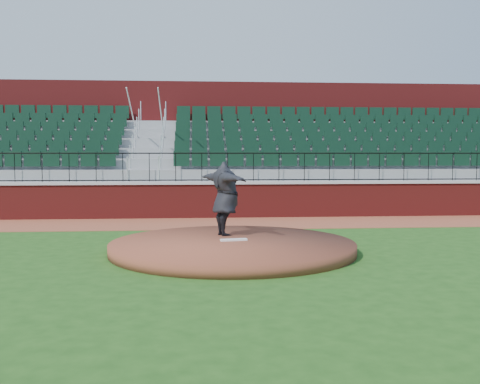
% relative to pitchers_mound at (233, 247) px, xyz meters
% --- Properties ---
extents(ground, '(90.00, 90.00, 0.00)m').
position_rel_pitchers_mound_xyz_m(ground, '(0.29, -0.02, -0.12)').
color(ground, '#1E4814').
rests_on(ground, ground).
extents(warning_track, '(34.00, 3.20, 0.01)m').
position_rel_pitchers_mound_xyz_m(warning_track, '(0.29, 5.38, -0.12)').
color(warning_track, brown).
rests_on(warning_track, ground).
extents(field_wall, '(34.00, 0.35, 1.20)m').
position_rel_pitchers_mound_xyz_m(field_wall, '(0.29, 6.98, 0.47)').
color(field_wall, maroon).
rests_on(field_wall, ground).
extents(wall_cap, '(34.00, 0.45, 0.10)m').
position_rel_pitchers_mound_xyz_m(wall_cap, '(0.29, 6.98, 1.12)').
color(wall_cap, '#B7B7B7').
rests_on(wall_cap, field_wall).
extents(wall_railing, '(34.00, 0.05, 1.00)m').
position_rel_pitchers_mound_xyz_m(wall_railing, '(0.29, 6.98, 1.67)').
color(wall_railing, black).
rests_on(wall_railing, wall_cap).
extents(seating_stands, '(34.00, 5.10, 4.60)m').
position_rel_pitchers_mound_xyz_m(seating_stands, '(0.29, 9.70, 2.18)').
color(seating_stands, gray).
rests_on(seating_stands, ground).
extents(concourse_wall, '(34.00, 0.50, 5.50)m').
position_rel_pitchers_mound_xyz_m(concourse_wall, '(0.29, 12.50, 2.62)').
color(concourse_wall, maroon).
rests_on(concourse_wall, ground).
extents(pitchers_mound, '(5.67, 5.67, 0.25)m').
position_rel_pitchers_mound_xyz_m(pitchers_mound, '(0.00, 0.00, 0.00)').
color(pitchers_mound, brown).
rests_on(pitchers_mound, ground).
extents(pitching_rubber, '(0.65, 0.26, 0.04)m').
position_rel_pitchers_mound_xyz_m(pitching_rubber, '(0.04, 0.13, 0.15)').
color(pitching_rubber, white).
rests_on(pitching_rubber, pitchers_mound).
extents(pitcher, '(1.45, 2.33, 1.84)m').
position_rel_pitchers_mound_xyz_m(pitcher, '(-0.12, 0.99, 1.05)').
color(pitcher, black).
rests_on(pitcher, pitchers_mound).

